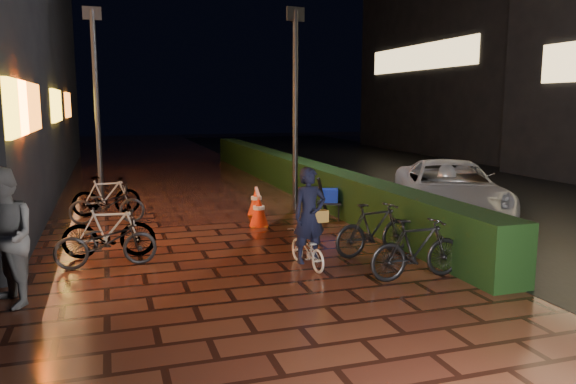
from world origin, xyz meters
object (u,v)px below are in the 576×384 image
object	(u,v)px
traffic_barrier	(258,206)
cart_assembly	(329,197)
bystander_person	(4,238)
van	(449,190)
cyclist	(308,231)

from	to	relation	value
traffic_barrier	cart_assembly	world-z (taller)	cart_assembly
bystander_person	traffic_barrier	world-z (taller)	bystander_person
van	bystander_person	bearing A→B (deg)	-135.75
bystander_person	cart_assembly	bearing A→B (deg)	93.06
van	traffic_barrier	size ratio (longest dim) A/B	2.91
cart_assembly	traffic_barrier	bearing A→B (deg)	163.91
traffic_barrier	van	bearing A→B (deg)	-16.64
bystander_person	cart_assembly	world-z (taller)	bystander_person
van	cart_assembly	distance (m)	2.79
traffic_barrier	cart_assembly	distance (m)	1.66
cart_assembly	bystander_person	bearing A→B (deg)	-147.41
bystander_person	traffic_barrier	xyz separation A→B (m)	(4.57, 4.39, -0.59)
van	cart_assembly	bearing A→B (deg)	-172.22
van	cart_assembly	xyz separation A→B (m)	(-2.66, 0.81, -0.15)
cyclist	cart_assembly	size ratio (longest dim) A/B	1.62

